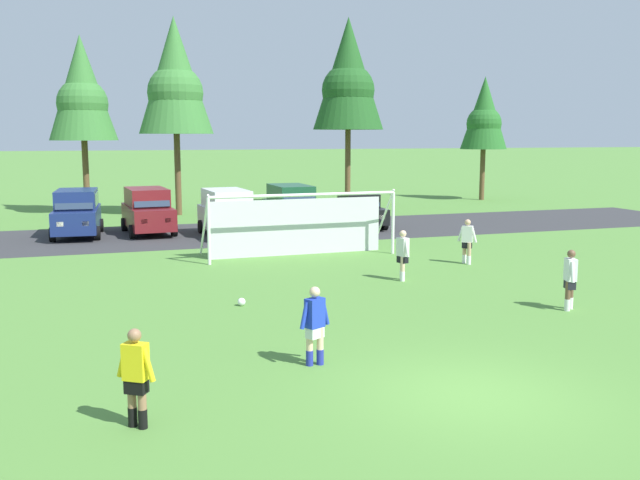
{
  "coord_description": "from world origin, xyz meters",
  "views": [
    {
      "loc": [
        -6.43,
        -10.73,
        4.67
      ],
      "look_at": [
        -0.39,
        7.57,
        1.78
      ],
      "focal_mm": 39.46,
      "sensor_mm": 36.0,
      "label": 1
    }
  ],
  "objects_px": {
    "parked_car_slot_far_left": "(77,213)",
    "player_striker_near": "(315,326)",
    "parked_car_slot_center": "(292,206)",
    "parked_car_slot_center_right": "(359,210)",
    "soccer_goal": "(299,223)",
    "player_midfield_center": "(403,255)",
    "player_winger_left": "(467,242)",
    "referee": "(136,378)",
    "parked_car_slot_left": "(148,210)",
    "soccer_ball": "(242,302)",
    "player_defender_far": "(570,280)",
    "parked_car_slot_center_left": "(227,212)"
  },
  "relations": [
    {
      "from": "parked_car_slot_far_left",
      "to": "soccer_goal",
      "type": "bearing_deg",
      "value": -45.01
    },
    {
      "from": "soccer_goal",
      "to": "player_midfield_center",
      "type": "height_order",
      "value": "soccer_goal"
    },
    {
      "from": "player_defender_far",
      "to": "parked_car_slot_left",
      "type": "distance_m",
      "value": 21.08
    },
    {
      "from": "soccer_ball",
      "to": "parked_car_slot_center_left",
      "type": "height_order",
      "value": "parked_car_slot_center_left"
    },
    {
      "from": "parked_car_slot_center_right",
      "to": "player_midfield_center",
      "type": "bearing_deg",
      "value": -105.37
    },
    {
      "from": "referee",
      "to": "parked_car_slot_center_left",
      "type": "height_order",
      "value": "parked_car_slot_center_left"
    },
    {
      "from": "player_defender_far",
      "to": "parked_car_slot_center_left",
      "type": "distance_m",
      "value": 17.82
    },
    {
      "from": "player_striker_near",
      "to": "parked_car_slot_center_right",
      "type": "bearing_deg",
      "value": 66.22
    },
    {
      "from": "referee",
      "to": "player_midfield_center",
      "type": "xyz_separation_m",
      "value": [
        8.95,
        9.24,
        0.0
      ]
    },
    {
      "from": "player_midfield_center",
      "to": "parked_car_slot_far_left",
      "type": "xyz_separation_m",
      "value": [
        -10.09,
        13.87,
        0.29
      ]
    },
    {
      "from": "soccer_goal",
      "to": "parked_car_slot_center_right",
      "type": "distance_m",
      "value": 8.99
    },
    {
      "from": "soccer_goal",
      "to": "parked_car_slot_center_left",
      "type": "xyz_separation_m",
      "value": [
        -1.62,
        6.2,
        -0.18
      ]
    },
    {
      "from": "parked_car_slot_center",
      "to": "parked_car_slot_center_right",
      "type": "distance_m",
      "value": 3.45
    },
    {
      "from": "parked_car_slot_center_right",
      "to": "soccer_goal",
      "type": "bearing_deg",
      "value": -126.57
    },
    {
      "from": "referee",
      "to": "parked_car_slot_center_right",
      "type": "distance_m",
      "value": 25.33
    },
    {
      "from": "player_midfield_center",
      "to": "player_winger_left",
      "type": "distance_m",
      "value": 4.01
    },
    {
      "from": "player_striker_near",
      "to": "player_winger_left",
      "type": "xyz_separation_m",
      "value": [
        8.78,
        9.15,
        0.0
      ]
    },
    {
      "from": "soccer_ball",
      "to": "parked_car_slot_center_right",
      "type": "bearing_deg",
      "value": 57.75
    },
    {
      "from": "player_defender_far",
      "to": "parked_car_slot_center",
      "type": "distance_m",
      "value": 18.87
    },
    {
      "from": "parked_car_slot_center",
      "to": "parked_car_slot_left",
      "type": "bearing_deg",
      "value": 179.31
    },
    {
      "from": "player_defender_far",
      "to": "parked_car_slot_center_left",
      "type": "relative_size",
      "value": 0.35
    },
    {
      "from": "player_defender_far",
      "to": "parked_car_slot_center",
      "type": "bearing_deg",
      "value": 97.33
    },
    {
      "from": "player_striker_near",
      "to": "parked_car_slot_center",
      "type": "xyz_separation_m",
      "value": [
        5.5,
        20.95,
        0.29
      ]
    },
    {
      "from": "soccer_goal",
      "to": "parked_car_slot_far_left",
      "type": "xyz_separation_m",
      "value": [
        -8.26,
        8.26,
        -0.18
      ]
    },
    {
      "from": "player_midfield_center",
      "to": "parked_car_slot_center_left",
      "type": "xyz_separation_m",
      "value": [
        -3.45,
        11.8,
        0.29
      ]
    },
    {
      "from": "player_defender_far",
      "to": "parked_car_slot_far_left",
      "type": "relative_size",
      "value": 0.35
    },
    {
      "from": "parked_car_slot_far_left",
      "to": "player_defender_far",
      "type": "bearing_deg",
      "value": -55.96
    },
    {
      "from": "player_defender_far",
      "to": "player_winger_left",
      "type": "xyz_separation_m",
      "value": [
        0.87,
        6.92,
        0.0
      ]
    },
    {
      "from": "soccer_goal",
      "to": "player_striker_near",
      "type": "bearing_deg",
      "value": -105.14
    },
    {
      "from": "soccer_goal",
      "to": "parked_car_slot_left",
      "type": "xyz_separation_m",
      "value": [
        -5.07,
        8.25,
        -0.18
      ]
    },
    {
      "from": "parked_car_slot_far_left",
      "to": "parked_car_slot_center_right",
      "type": "height_order",
      "value": "parked_car_slot_far_left"
    },
    {
      "from": "referee",
      "to": "player_midfield_center",
      "type": "relative_size",
      "value": 1.0
    },
    {
      "from": "soccer_ball",
      "to": "parked_car_slot_far_left",
      "type": "bearing_deg",
      "value": 105.82
    },
    {
      "from": "parked_car_slot_far_left",
      "to": "player_striker_near",
      "type": "bearing_deg",
      "value": -77.15
    },
    {
      "from": "soccer_ball",
      "to": "parked_car_slot_left",
      "type": "xyz_separation_m",
      "value": [
        -1.23,
        15.6,
        1.0
      ]
    },
    {
      "from": "soccer_ball",
      "to": "player_midfield_center",
      "type": "distance_m",
      "value": 5.97
    },
    {
      "from": "player_midfield_center",
      "to": "parked_car_slot_center",
      "type": "distance_m",
      "value": 13.78
    },
    {
      "from": "player_midfield_center",
      "to": "parked_car_slot_far_left",
      "type": "height_order",
      "value": "parked_car_slot_far_left"
    },
    {
      "from": "parked_car_slot_center_left",
      "to": "soccer_ball",
      "type": "bearing_deg",
      "value": -99.28
    },
    {
      "from": "soccer_ball",
      "to": "soccer_goal",
      "type": "height_order",
      "value": "soccer_goal"
    },
    {
      "from": "parked_car_slot_left",
      "to": "parked_car_slot_center_right",
      "type": "distance_m",
      "value": 10.47
    },
    {
      "from": "referee",
      "to": "parked_car_slot_left",
      "type": "distance_m",
      "value": 23.18
    },
    {
      "from": "soccer_goal",
      "to": "soccer_ball",
      "type": "bearing_deg",
      "value": -117.57
    },
    {
      "from": "parked_car_slot_center_left",
      "to": "parked_car_slot_center_right",
      "type": "xyz_separation_m",
      "value": [
        6.97,
        1.02,
        -0.24
      ]
    },
    {
      "from": "soccer_ball",
      "to": "parked_car_slot_center",
      "type": "relative_size",
      "value": 0.05
    },
    {
      "from": "player_defender_far",
      "to": "soccer_goal",
      "type": "bearing_deg",
      "value": 112.88
    },
    {
      "from": "referee",
      "to": "player_defender_far",
      "type": "bearing_deg",
      "value": 20.33
    },
    {
      "from": "player_defender_far",
      "to": "player_winger_left",
      "type": "distance_m",
      "value": 6.97
    },
    {
      "from": "parked_car_slot_far_left",
      "to": "parked_car_slot_left",
      "type": "height_order",
      "value": "same"
    },
    {
      "from": "player_striker_near",
      "to": "parked_car_slot_left",
      "type": "distance_m",
      "value": 21.1
    }
  ]
}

